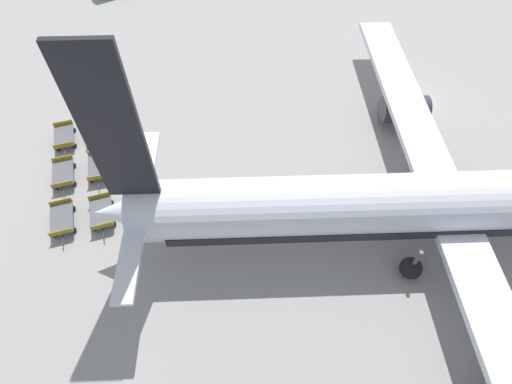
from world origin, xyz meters
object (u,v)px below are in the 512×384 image
object	(u,v)px
baggage_dolly_row_near_col_c	(62,219)
baggage_dolly_row_mid_a_col_a	(96,130)
baggage_dolly_row_mid_a_col_b	(99,167)
baggage_dolly_row_mid_a_col_c	(102,213)
baggage_dolly_row_near_col_a	(64,137)
baggage_dolly_row_near_col_b	(63,174)
airplane	(470,203)

from	to	relation	value
baggage_dolly_row_near_col_c	baggage_dolly_row_mid_a_col_a	world-z (taller)	same
baggage_dolly_row_mid_a_col_a	baggage_dolly_row_mid_a_col_b	xyz separation A→B (m)	(3.92, 0.63, 0.00)
baggage_dolly_row_mid_a_col_a	baggage_dolly_row_mid_a_col_c	world-z (taller)	same
baggage_dolly_row_near_col_c	baggage_dolly_row_mid_a_col_c	distance (m)	2.51
baggage_dolly_row_mid_a_col_b	baggage_dolly_row_near_col_a	bearing A→B (deg)	-140.21
baggage_dolly_row_near_col_c	baggage_dolly_row_mid_a_col_b	size ratio (longest dim) A/B	1.01
baggage_dolly_row_near_col_b	baggage_dolly_row_mid_a_col_a	distance (m)	4.60
baggage_dolly_row_mid_a_col_b	baggage_dolly_row_mid_a_col_c	bearing A→B (deg)	8.19
baggage_dolly_row_near_col_a	baggage_dolly_row_mid_a_col_b	distance (m)	4.57
airplane	baggage_dolly_row_near_col_a	world-z (taller)	airplane
baggage_dolly_row_mid_a_col_b	baggage_dolly_row_near_col_b	bearing A→B (deg)	-82.71
airplane	baggage_dolly_row_mid_a_col_a	size ratio (longest dim) A/B	13.21
airplane	baggage_dolly_row_near_col_b	distance (m)	26.72
airplane	baggage_dolly_row_mid_a_col_c	xyz separation A→B (m)	(-4.37, -22.25, -2.84)
airplane	baggage_dolly_row_near_col_b	xyz separation A→B (m)	(-8.20, -25.27, -2.84)
airplane	baggage_dolly_row_mid_a_col_a	xyz separation A→B (m)	(-12.44, -23.48, -2.84)
baggage_dolly_row_near_col_a	baggage_dolly_row_near_col_c	xyz separation A→B (m)	(7.79, 1.02, 0.00)
baggage_dolly_row_mid_a_col_a	baggage_dolly_row_mid_a_col_b	distance (m)	3.97
baggage_dolly_row_near_col_c	baggage_dolly_row_near_col_b	bearing A→B (deg)	-172.61
baggage_dolly_row_mid_a_col_a	baggage_dolly_row_mid_a_col_c	distance (m)	8.16
baggage_dolly_row_near_col_a	baggage_dolly_row_mid_a_col_a	bearing A→B (deg)	100.18
baggage_dolly_row_near_col_c	airplane	bearing A→B (deg)	80.30
baggage_dolly_row_near_col_b	baggage_dolly_row_near_col_c	bearing A→B (deg)	7.39
baggage_dolly_row_mid_a_col_a	baggage_dolly_row_mid_a_col_b	world-z (taller)	same
baggage_dolly_row_near_col_a	baggage_dolly_row_near_col_b	size ratio (longest dim) A/B	1.00
baggage_dolly_row_near_col_b	baggage_dolly_row_mid_a_col_c	distance (m)	4.88
baggage_dolly_row_near_col_b	baggage_dolly_row_mid_a_col_c	xyz separation A→B (m)	(3.83, 3.02, 0.00)
baggage_dolly_row_near_col_b	baggage_dolly_row_near_col_a	bearing A→B (deg)	-172.50
baggage_dolly_row_near_col_a	baggage_dolly_row_near_col_b	distance (m)	3.85
baggage_dolly_row_near_col_a	baggage_dolly_row_near_col_b	xyz separation A→B (m)	(3.82, 0.50, 0.00)
baggage_dolly_row_near_col_b	baggage_dolly_row_near_col_c	world-z (taller)	same
baggage_dolly_row_near_col_b	baggage_dolly_row_mid_a_col_c	world-z (taller)	same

